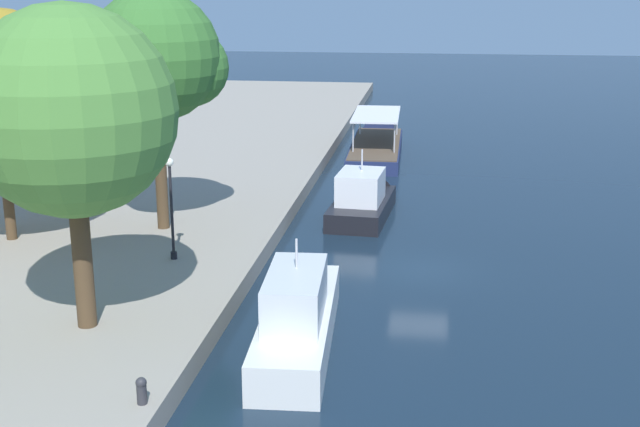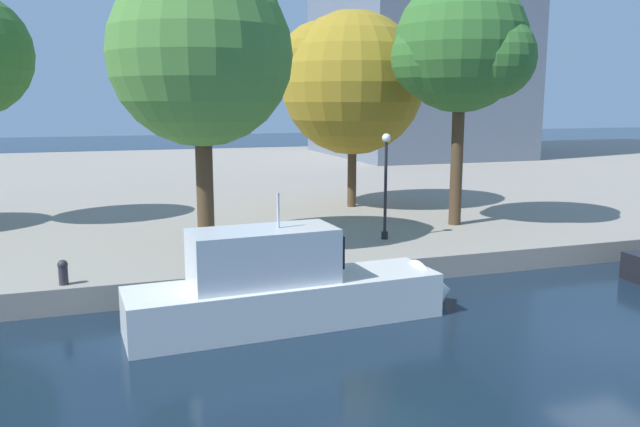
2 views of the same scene
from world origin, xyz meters
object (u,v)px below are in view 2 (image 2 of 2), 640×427
Objects in this scene: tree_0 at (461,49)px; tree_3 at (201,55)px; lamp_post at (386,180)px; tree_4 at (348,79)px; mooring_bollard_1 at (63,271)px; motor_yacht_1 at (299,295)px.

tree_0 is 11.22m from tree_3.
tree_4 is at bearing 80.04° from lamp_post.
lamp_post is 0.40× the size of tree_3.
tree_3 is (4.87, 3.57, 6.68)m from mooring_bollard_1.
tree_3 is at bearing 174.18° from lamp_post.
tree_4 is (1.38, 7.89, 4.18)m from lamp_post.
lamp_post is at bearing -5.82° from tree_3.
tree_3 is at bearing -139.44° from tree_4.
tree_0 is (4.17, 1.67, 5.25)m from lamp_post.
lamp_post is 8.46m from tree_3.
lamp_post is 0.39× the size of tree_0.
tree_0 is 1.03× the size of tree_3.
tree_0 reaches higher than tree_4.
tree_0 is at bearing 4.87° from tree_3.
tree_4 reaches higher than mooring_bollard_1.
lamp_post is at bearing 13.54° from mooring_bollard_1.
tree_3 reaches higher than lamp_post.
lamp_post is at bearing -158.23° from tree_0.
tree_0 is at bearing -65.87° from tree_4.
tree_3 is at bearing 99.85° from motor_yacht_1.
tree_4 is (8.38, 7.17, -0.53)m from tree_3.
tree_0 is 1.07× the size of tree_4.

